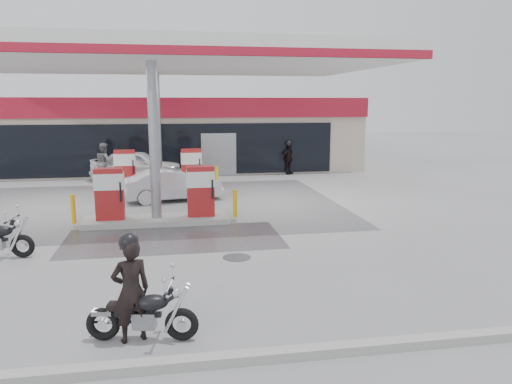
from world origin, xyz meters
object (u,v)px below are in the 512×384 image
pump_island_near (156,201)px  hatchback_silver (173,185)px  sedan_white (137,165)px  attendant (105,163)px  main_motorcycle (144,316)px  biker_main (131,291)px  pump_island_far (159,174)px  biker_walking (289,159)px

pump_island_near → hatchback_silver: (0.56, 3.60, -0.09)m
sedan_white → attendant: attendant is taller
main_motorcycle → biker_main: bearing=-179.0°
pump_island_near → main_motorcycle: pump_island_near is taller
pump_island_near → main_motorcycle: bearing=-90.3°
pump_island_far → hatchback_silver: 2.47m
main_motorcycle → biker_main: size_ratio=1.08×
pump_island_near → pump_island_far: (0.00, 6.00, 0.00)m
biker_main → biker_walking: size_ratio=1.00×
hatchback_silver → main_motorcycle: bearing=165.8°
biker_walking → sedan_white: bearing=144.3°
pump_island_far → biker_walking: bearing=29.6°
pump_island_near → hatchback_silver: 3.64m
pump_island_far → sedan_white: (-1.10, 3.20, 0.03)m
sedan_white → main_motorcycle: bearing=-166.7°
main_motorcycle → biker_main: biker_main is taller
main_motorcycle → hatchback_silver: hatchback_silver is taller
pump_island_near → biker_main: size_ratio=3.07×
pump_island_near → biker_main: bearing=-91.7°
attendant → biker_main: bearing=166.5°
attendant → biker_walking: 9.31m
attendant → biker_walking: attendant is taller
main_motorcycle → biker_walking: 19.06m
main_motorcycle → attendant: size_ratio=0.95×
sedan_white → biker_walking: size_ratio=2.58×
pump_island_near → attendant: size_ratio=2.72×
main_motorcycle → hatchback_silver: size_ratio=0.48×
main_motorcycle → attendant: 16.95m
pump_island_near → main_motorcycle: (-0.05, -8.03, -0.30)m
biker_main → attendant: bearing=-100.2°
sedan_white → biker_walking: (7.78, 0.60, 0.10)m
pump_island_near → biker_walking: pump_island_near is taller
hatchback_silver → biker_walking: (6.12, 6.20, 0.22)m
pump_island_near → pump_island_far: bearing=90.0°
pump_island_near → sedan_white: size_ratio=1.19×
biker_main → sedan_white: 17.22m
pump_island_near → sedan_white: bearing=96.8°
pump_island_far → biker_walking: size_ratio=3.06×
pump_island_far → sedan_white: pump_island_far is taller
pump_island_near → hatchback_silver: size_ratio=1.36×
attendant → pump_island_far: bearing=-158.2°
sedan_white → attendant: size_ratio=2.30×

